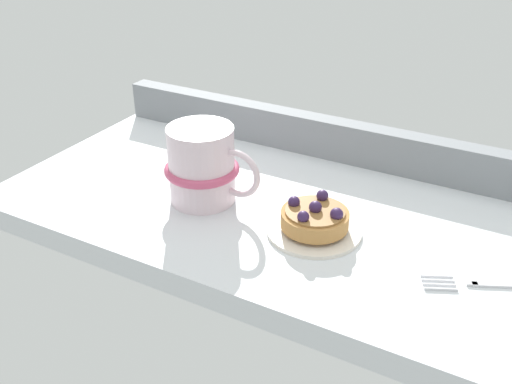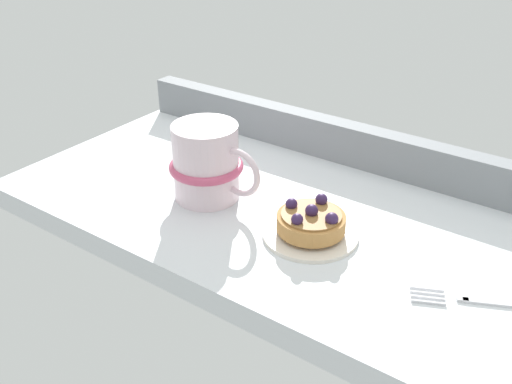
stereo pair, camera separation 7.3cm
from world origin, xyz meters
TOP-DOWN VIEW (x-y plane):
  - ground_plane at (0.00, 0.00)cm, footprint 78.52×37.69cm
  - window_rail_back at (0.00, 17.28)cm, footprint 76.95×3.12cm
  - dessert_plate at (5.09, -3.73)cm, footprint 11.67×11.67cm
  - raspberry_tart at (5.09, -3.72)cm, footprint 8.32×8.32cm
  - coffee_mug at (-11.17, -3.40)cm, footprint 13.68×9.96cm
  - dessert_fork at (26.23, -4.10)cm, footprint 14.82×8.05cm

SIDE VIEW (x-z plane):
  - ground_plane at x=0.00cm, z-range -3.27..0.00cm
  - dessert_fork at x=26.23cm, z-range 0.00..0.60cm
  - dessert_plate at x=5.09cm, z-range -0.03..0.95cm
  - raspberry_tart at x=5.09cm, z-range 0.51..3.92cm
  - window_rail_back at x=0.00cm, z-range 0.00..6.05cm
  - coffee_mug at x=-11.17cm, z-range -0.08..10.33cm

